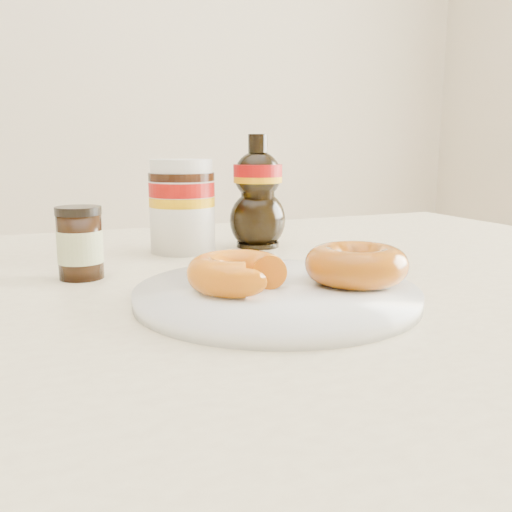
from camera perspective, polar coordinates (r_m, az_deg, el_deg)
name	(u,v)px	position (r m, az deg, el deg)	size (l,w,h in m)	color
dining_table	(170,364)	(0.63, -8.57, -10.64)	(1.40, 0.90, 0.75)	beige
plate	(276,294)	(0.54, 2.06, -3.81)	(0.27, 0.27, 0.01)	white
donut_bitten	(237,273)	(0.53, -1.91, -1.67)	(0.09, 0.09, 0.03)	#CB610B
donut_whole	(356,264)	(0.57, 9.99, -0.83)	(0.10, 0.10, 0.04)	#9B5D0A
nutella_jar	(182,202)	(0.79, -7.41, 5.34)	(0.09, 0.09, 0.13)	white
syrup_bottle	(258,191)	(0.82, 0.17, 6.48)	(0.08, 0.07, 0.16)	black
dark_jar	(80,244)	(0.66, -17.19, 1.20)	(0.05, 0.05, 0.08)	black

